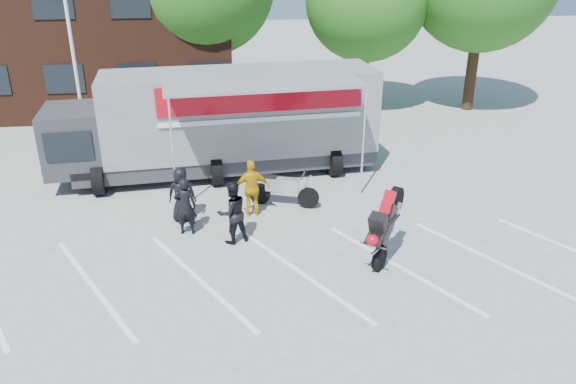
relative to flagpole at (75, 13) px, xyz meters
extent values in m
plane|color=#A0A09B|center=(6.24, -10.00, -5.05)|extent=(100.00, 100.00, 0.00)
cube|color=white|center=(6.24, -9.00, -5.05)|extent=(18.09, 13.33, 0.01)
cube|color=#3F2014|center=(-3.76, 8.00, -1.55)|extent=(18.00, 8.00, 7.00)
cylinder|color=white|center=(-0.26, 0.00, -1.05)|extent=(0.12, 0.12, 8.00)
cylinder|color=#382314|center=(4.24, 6.00, -3.43)|extent=(0.50, 0.50, 3.24)
cylinder|color=#382314|center=(11.24, 5.00, -3.61)|extent=(0.50, 0.50, 2.88)
cylinder|color=#382314|center=(16.24, 4.50, -3.34)|extent=(0.50, 0.50, 3.42)
imported|color=black|center=(3.53, -5.82, -4.26)|extent=(0.81, 0.56, 1.59)
imported|color=black|center=(3.67, -6.63, -4.25)|extent=(0.62, 0.44, 1.60)
imported|color=black|center=(4.89, -7.24, -4.21)|extent=(1.00, 0.90, 1.68)
imported|color=#D8A00B|center=(5.49, -5.73, -4.22)|extent=(1.01, 0.49, 1.67)
camera|label=1|loc=(4.80, -20.26, 2.07)|focal=35.00mm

